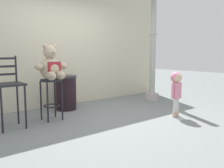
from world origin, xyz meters
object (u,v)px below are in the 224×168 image
(child_walking, at_px, (176,84))
(lamppost, at_px, (153,54))
(bar_stool_with_teddy, at_px, (51,91))
(trash_bin, at_px, (66,92))
(teddy_bear, at_px, (51,66))
(bar_chair_empty, at_px, (9,87))

(child_walking, height_order, lamppost, lamppost)
(bar_stool_with_teddy, distance_m, trash_bin, 0.86)
(teddy_bear, relative_size, lamppost, 0.21)
(bar_stool_with_teddy, xyz_separation_m, lamppost, (2.93, 0.10, 0.66))
(teddy_bear, relative_size, child_walking, 0.73)
(teddy_bear, distance_m, trash_bin, 1.07)
(trash_bin, distance_m, bar_chair_empty, 1.54)
(teddy_bear, distance_m, bar_chair_empty, 0.83)
(lamppost, bearing_deg, bar_stool_with_teddy, -178.13)
(bar_stool_with_teddy, relative_size, trash_bin, 1.01)
(teddy_bear, xyz_separation_m, trash_bin, (0.63, 0.60, -0.62))
(lamppost, bearing_deg, child_walking, -123.24)
(child_walking, xyz_separation_m, bar_chair_empty, (-2.75, 1.33, 0.04))
(bar_stool_with_teddy, xyz_separation_m, bar_chair_empty, (-0.76, -0.01, 0.14))
(child_walking, relative_size, trash_bin, 1.16)
(bar_stool_with_teddy, distance_m, lamppost, 3.01)
(teddy_bear, bearing_deg, trash_bin, 43.95)
(child_walking, bearing_deg, trash_bin, 77.69)
(lamppost, height_order, bar_chair_empty, lamppost)
(teddy_bear, xyz_separation_m, child_walking, (1.99, -1.31, -0.36))
(child_walking, height_order, trash_bin, child_walking)
(bar_stool_with_teddy, distance_m, teddy_bear, 0.46)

